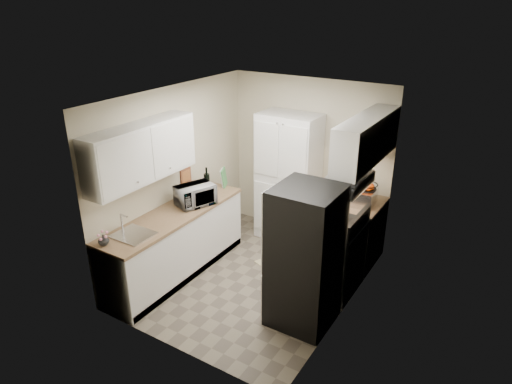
{
  "coord_description": "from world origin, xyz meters",
  "views": [
    {
      "loc": [
        2.81,
        -4.48,
        3.57
      ],
      "look_at": [
        -0.06,
        0.15,
        1.22
      ],
      "focal_mm": 32.0,
      "sensor_mm": 36.0,
      "label": 1
    }
  ],
  "objects_px": {
    "pantry_cabinet": "(288,178)",
    "wine_bottle": "(207,181)",
    "microwave": "(195,195)",
    "electric_range": "(333,255)",
    "toaster_oven": "(364,197)",
    "refrigerator": "(305,257)"
  },
  "relations": [
    {
      "from": "pantry_cabinet",
      "to": "wine_bottle",
      "type": "distance_m",
      "value": 1.26
    },
    {
      "from": "pantry_cabinet",
      "to": "wine_bottle",
      "type": "relative_size",
      "value": 5.9
    },
    {
      "from": "pantry_cabinet",
      "to": "microwave",
      "type": "distance_m",
      "value": 1.55
    },
    {
      "from": "electric_range",
      "to": "toaster_oven",
      "type": "distance_m",
      "value": 0.96
    },
    {
      "from": "refrigerator",
      "to": "electric_range",
      "type": "bearing_deg",
      "value": 87.52
    },
    {
      "from": "toaster_oven",
      "to": "microwave",
      "type": "bearing_deg",
      "value": -151.52
    },
    {
      "from": "wine_bottle",
      "to": "toaster_oven",
      "type": "height_order",
      "value": "wine_bottle"
    },
    {
      "from": "refrigerator",
      "to": "toaster_oven",
      "type": "height_order",
      "value": "refrigerator"
    },
    {
      "from": "refrigerator",
      "to": "microwave",
      "type": "bearing_deg",
      "value": 169.19
    },
    {
      "from": "electric_range",
      "to": "microwave",
      "type": "distance_m",
      "value": 2.02
    },
    {
      "from": "electric_range",
      "to": "toaster_oven",
      "type": "bearing_deg",
      "value": 84.23
    },
    {
      "from": "microwave",
      "to": "refrigerator",
      "type": "bearing_deg",
      "value": -79.54
    },
    {
      "from": "refrigerator",
      "to": "microwave",
      "type": "height_order",
      "value": "refrigerator"
    },
    {
      "from": "refrigerator",
      "to": "toaster_oven",
      "type": "relative_size",
      "value": 4.41
    },
    {
      "from": "pantry_cabinet",
      "to": "refrigerator",
      "type": "bearing_deg",
      "value": -56.54
    },
    {
      "from": "pantry_cabinet",
      "to": "refrigerator",
      "type": "height_order",
      "value": "pantry_cabinet"
    },
    {
      "from": "pantry_cabinet",
      "to": "wine_bottle",
      "type": "bearing_deg",
      "value": -133.03
    },
    {
      "from": "refrigerator",
      "to": "pantry_cabinet",
      "type": "bearing_deg",
      "value": 123.46
    },
    {
      "from": "electric_range",
      "to": "wine_bottle",
      "type": "xyz_separation_m",
      "value": [
        -2.03,
        0.01,
        0.61
      ]
    },
    {
      "from": "microwave",
      "to": "toaster_oven",
      "type": "distance_m",
      "value": 2.31
    },
    {
      "from": "electric_range",
      "to": "refrigerator",
      "type": "relative_size",
      "value": 0.66
    },
    {
      "from": "wine_bottle",
      "to": "toaster_oven",
      "type": "bearing_deg",
      "value": 20.01
    }
  ]
}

